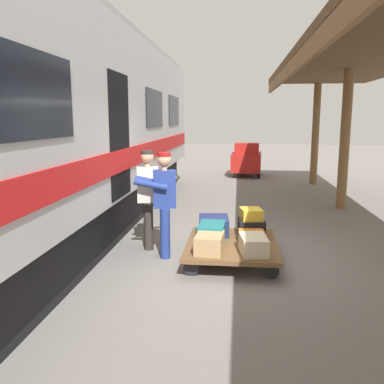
{
  "coord_description": "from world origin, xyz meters",
  "views": [
    {
      "loc": [
        0.16,
        6.54,
        2.23
      ],
      "look_at": [
        0.83,
        0.55,
        1.15
      ],
      "focal_mm": 38.45,
      "sensor_mm": 36.0,
      "label": 1
    }
  ],
  "objects_px": {
    "suitcase_teal_softside": "(212,233)",
    "porter_in_overalls": "(163,201)",
    "suitcase_cream_canvas": "(253,245)",
    "train_car": "(32,129)",
    "porter_by_door": "(149,196)",
    "suitcase_orange_carryall": "(252,238)",
    "suitcase_navy_fabric": "(214,225)",
    "luggage_cart": "(232,245)",
    "suitcase_yellow_case": "(251,214)",
    "suitcase_black_hardshell": "(251,227)",
    "suitcase_tan_vintage": "(210,243)",
    "baggage_tug": "(246,160)"
  },
  "relations": [
    {
      "from": "suitcase_tan_vintage",
      "to": "porter_by_door",
      "type": "xyz_separation_m",
      "value": [
        1.11,
        -0.99,
        0.5
      ]
    },
    {
      "from": "suitcase_cream_canvas",
      "to": "train_car",
      "type": "bearing_deg",
      "value": -11.37
    },
    {
      "from": "suitcase_orange_carryall",
      "to": "suitcase_tan_vintage",
      "type": "height_order",
      "value": "suitcase_tan_vintage"
    },
    {
      "from": "luggage_cart",
      "to": "suitcase_yellow_case",
      "type": "distance_m",
      "value": 0.7
    },
    {
      "from": "suitcase_yellow_case",
      "to": "baggage_tug",
      "type": "bearing_deg",
      "value": -90.57
    },
    {
      "from": "suitcase_tan_vintage",
      "to": "suitcase_cream_canvas",
      "type": "relative_size",
      "value": 1.01
    },
    {
      "from": "suitcase_navy_fabric",
      "to": "suitcase_cream_canvas",
      "type": "height_order",
      "value": "suitcase_navy_fabric"
    },
    {
      "from": "train_car",
      "to": "baggage_tug",
      "type": "bearing_deg",
      "value": -111.28
    },
    {
      "from": "train_car",
      "to": "suitcase_yellow_case",
      "type": "distance_m",
      "value": 3.92
    },
    {
      "from": "suitcase_black_hardshell",
      "to": "suitcase_cream_canvas",
      "type": "distance_m",
      "value": 0.97
    },
    {
      "from": "train_car",
      "to": "suitcase_yellow_case",
      "type": "relative_size",
      "value": 41.41
    },
    {
      "from": "suitcase_navy_fabric",
      "to": "porter_in_overalls",
      "type": "height_order",
      "value": "porter_in_overalls"
    },
    {
      "from": "train_car",
      "to": "suitcase_cream_canvas",
      "type": "xyz_separation_m",
      "value": [
        -3.66,
        0.73,
        -1.64
      ]
    },
    {
      "from": "suitcase_orange_carryall",
      "to": "suitcase_teal_softside",
      "type": "height_order",
      "value": "suitcase_teal_softside"
    },
    {
      "from": "train_car",
      "to": "suitcase_navy_fabric",
      "type": "distance_m",
      "value": 3.43
    },
    {
      "from": "suitcase_orange_carryall",
      "to": "porter_in_overalls",
      "type": "height_order",
      "value": "porter_in_overalls"
    },
    {
      "from": "suitcase_cream_canvas",
      "to": "suitcase_orange_carryall",
      "type": "bearing_deg",
      "value": -90.0
    },
    {
      "from": "suitcase_yellow_case",
      "to": "porter_by_door",
      "type": "bearing_deg",
      "value": -0.4
    },
    {
      "from": "suitcase_yellow_case",
      "to": "train_car",
      "type": "bearing_deg",
      "value": 3.79
    },
    {
      "from": "suitcase_tan_vintage",
      "to": "suitcase_yellow_case",
      "type": "relative_size",
      "value": 1.48
    },
    {
      "from": "luggage_cart",
      "to": "suitcase_orange_carryall",
      "type": "relative_size",
      "value": 3.7
    },
    {
      "from": "train_car",
      "to": "suitcase_yellow_case",
      "type": "bearing_deg",
      "value": -176.21
    },
    {
      "from": "luggage_cart",
      "to": "baggage_tug",
      "type": "xyz_separation_m",
      "value": [
        -0.4,
        -9.85,
        0.37
      ]
    },
    {
      "from": "luggage_cart",
      "to": "suitcase_cream_canvas",
      "type": "bearing_deg",
      "value": 123.38
    },
    {
      "from": "baggage_tug",
      "to": "suitcase_orange_carryall",
      "type": "bearing_deg",
      "value": 89.51
    },
    {
      "from": "suitcase_black_hardshell",
      "to": "suitcase_yellow_case",
      "type": "xyz_separation_m",
      "value": [
        0.01,
        -0.01,
        0.22
      ]
    },
    {
      "from": "porter_in_overalls",
      "to": "porter_by_door",
      "type": "distance_m",
      "value": 0.53
    },
    {
      "from": "train_car",
      "to": "suitcase_teal_softside",
      "type": "bearing_deg",
      "value": 175.24
    },
    {
      "from": "suitcase_cream_canvas",
      "to": "porter_in_overalls",
      "type": "relative_size",
      "value": 0.34
    },
    {
      "from": "suitcase_orange_carryall",
      "to": "suitcase_cream_canvas",
      "type": "height_order",
      "value": "suitcase_cream_canvas"
    },
    {
      "from": "suitcase_cream_canvas",
      "to": "luggage_cart",
      "type": "bearing_deg",
      "value": -56.62
    },
    {
      "from": "luggage_cart",
      "to": "porter_in_overalls",
      "type": "height_order",
      "value": "porter_in_overalls"
    },
    {
      "from": "porter_in_overalls",
      "to": "suitcase_teal_softside",
      "type": "bearing_deg",
      "value": 173.63
    },
    {
      "from": "suitcase_teal_softside",
      "to": "porter_by_door",
      "type": "height_order",
      "value": "porter_by_door"
    },
    {
      "from": "suitcase_black_hardshell",
      "to": "suitcase_navy_fabric",
      "type": "height_order",
      "value": "suitcase_navy_fabric"
    },
    {
      "from": "train_car",
      "to": "porter_by_door",
      "type": "xyz_separation_m",
      "value": [
        -1.9,
        -0.25,
        -1.14
      ]
    },
    {
      "from": "luggage_cart",
      "to": "suitcase_orange_carryall",
      "type": "xyz_separation_m",
      "value": [
        -0.32,
        0.0,
        0.13
      ]
    },
    {
      "from": "suitcase_teal_softside",
      "to": "porter_in_overalls",
      "type": "xyz_separation_m",
      "value": [
        0.79,
        -0.09,
        0.48
      ]
    },
    {
      "from": "suitcase_tan_vintage",
      "to": "suitcase_yellow_case",
      "type": "bearing_deg",
      "value": -122.77
    },
    {
      "from": "suitcase_teal_softside",
      "to": "suitcase_black_hardshell",
      "type": "bearing_deg",
      "value": -142.8
    },
    {
      "from": "suitcase_black_hardshell",
      "to": "suitcase_cream_canvas",
      "type": "relative_size",
      "value": 0.81
    },
    {
      "from": "suitcase_cream_canvas",
      "to": "baggage_tug",
      "type": "xyz_separation_m",
      "value": [
        -0.08,
        -10.34,
        0.2
      ]
    },
    {
      "from": "suitcase_teal_softside",
      "to": "suitcase_navy_fabric",
      "type": "bearing_deg",
      "value": -90.0
    },
    {
      "from": "suitcase_tan_vintage",
      "to": "luggage_cart",
      "type": "bearing_deg",
      "value": -123.38
    },
    {
      "from": "train_car",
      "to": "porter_in_overalls",
      "type": "relative_size",
      "value": 9.5
    },
    {
      "from": "suitcase_yellow_case",
      "to": "porter_in_overalls",
      "type": "distance_m",
      "value": 1.5
    },
    {
      "from": "suitcase_orange_carryall",
      "to": "suitcase_tan_vintage",
      "type": "relative_size",
      "value": 0.82
    },
    {
      "from": "luggage_cart",
      "to": "suitcase_black_hardshell",
      "type": "height_order",
      "value": "suitcase_black_hardshell"
    },
    {
      "from": "suitcase_orange_carryall",
      "to": "suitcase_black_hardshell",
      "type": "distance_m",
      "value": 0.49
    },
    {
      "from": "train_car",
      "to": "suitcase_tan_vintage",
      "type": "xyz_separation_m",
      "value": [
        -3.02,
        0.73,
        -1.63
      ]
    }
  ]
}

